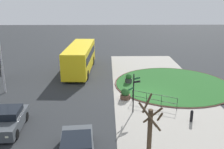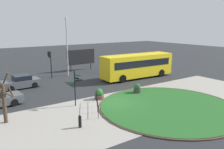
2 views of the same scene
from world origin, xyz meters
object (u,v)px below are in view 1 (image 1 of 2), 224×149
signpost_directional (134,90)px  planter_kerbside (129,79)px  lamppost_tall (0,48)px  car_near_lane (77,149)px  car_far_lane (8,120)px  bollard_foreground (192,116)px  planter_near_signpost (125,94)px  bus_yellow (80,57)px  street_tree_bare (151,127)px

signpost_directional → planter_kerbside: signpost_directional is taller
signpost_directional → lamppost_tall: lamppost_tall is taller
car_near_lane → car_far_lane: size_ratio=1.13×
planter_kerbside → car_far_lane: bearing=136.2°
bollard_foreground → lamppost_tall: 17.27m
car_near_lane → lamppost_tall: 13.53m
car_far_lane → planter_near_signpost: size_ratio=4.00×
bus_yellow → car_far_lane: 14.48m
bollard_foreground → bus_yellow: bearing=35.4°
car_near_lane → lamppost_tall: (10.34, 7.97, 3.59)m
signpost_directional → car_far_lane: signpost_directional is taller
lamppost_tall → car_far_lane: bearing=-157.2°
planter_near_signpost → street_tree_bare: (-8.31, -0.80, 1.36)m
car_far_lane → street_tree_bare: (-3.18, -9.12, 1.15)m
signpost_directional → bus_yellow: size_ratio=0.31×
signpost_directional → car_near_lane: 7.08m
signpost_directional → car_near_lane: (-5.91, 3.71, -1.20)m
car_near_lane → planter_kerbside: (12.74, -3.89, -0.16)m
car_near_lane → planter_near_signpost: size_ratio=4.52×
planter_kerbside → street_tree_bare: (-12.51, -0.17, 1.34)m
planter_near_signpost → planter_kerbside: planter_kerbside is taller
signpost_directional → planter_kerbside: size_ratio=3.02×
bollard_foreground → bus_yellow: size_ratio=0.09×
bus_yellow → street_tree_bare: 18.11m
bus_yellow → lamppost_tall: 9.87m
planter_kerbside → street_tree_bare: bearing=-179.2°
signpost_directional → planter_near_signpost: bearing=9.6°
planter_near_signpost → street_tree_bare: size_ratio=0.28×
planter_near_signpost → planter_kerbside: (4.20, -0.62, 0.02)m
signpost_directional → car_near_lane: bearing=147.9°
car_near_lane → lamppost_tall: lamppost_tall is taller
bollard_foreground → car_far_lane: size_ratio=0.22×
bollard_foreground → lamppost_tall: (6.06, 15.73, 3.77)m
car_near_lane → planter_near_signpost: bearing=-26.5°
lamppost_tall → planter_kerbside: bearing=-78.5°
lamppost_tall → signpost_directional: bearing=-110.8°
bus_yellow → lamppost_tall: (-7.10, 6.37, 2.56)m
lamppost_tall → planter_near_signpost: 11.98m
lamppost_tall → street_tree_bare: (-10.11, -12.02, -2.41)m
bollard_foreground → lamppost_tall: size_ratio=0.11×
signpost_directional → bus_yellow: signpost_directional is taller
street_tree_bare → car_near_lane: bearing=93.2°
lamppost_tall → planter_near_signpost: lamppost_tall is taller
bus_yellow → street_tree_bare: street_tree_bare is taller
car_near_lane → signpost_directional: bearing=-37.7°
signpost_directional → planter_near_signpost: size_ratio=3.05×
bollard_foreground → lamppost_tall: lamppost_tall is taller
signpost_directional → street_tree_bare: (-5.68, -0.35, -0.03)m
bus_yellow → car_near_lane: 17.54m
bus_yellow → street_tree_bare: bearing=-159.3°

